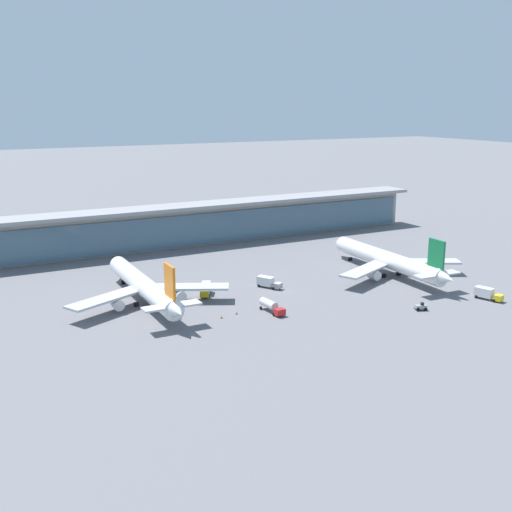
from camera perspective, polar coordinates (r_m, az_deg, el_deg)
ground_plane at (r=174.65m, az=2.11°, el=-3.13°), size 1200.00×1200.00×0.00m
airliner_left_stand at (r=164.40m, az=-10.14°, el=-2.71°), size 43.21×56.05×14.95m
airliner_centre_stand at (r=192.29m, az=12.01°, el=-0.38°), size 43.18×56.12×14.95m
service_truck_near_nose_yellow at (r=170.57m, az=-4.61°, el=-2.99°), size 5.60×7.49×3.10m
service_truck_under_wing_yellow at (r=176.94m, az=20.28°, el=-3.21°), size 4.32×7.65×3.10m
service_truck_mid_apron_red at (r=156.11m, az=1.38°, el=-4.55°), size 3.06×8.75×2.95m
service_truck_by_tail_grey at (r=163.14m, az=14.78°, el=-4.51°), size 3.30×2.67×2.05m
service_truck_on_taxiway_grey at (r=176.37m, az=1.09°, el=-2.38°), size 5.46×7.53×3.10m
terminal_building at (r=229.41m, az=-6.08°, el=2.93°), size 191.04×12.80×15.20m
safety_cone_alpha at (r=155.28m, az=-1.78°, el=-5.19°), size 0.62×0.62×0.70m
safety_cone_bravo at (r=152.55m, az=-3.15°, el=-5.56°), size 0.62×0.62×0.70m
safety_cone_charlie at (r=152.89m, az=-6.87°, el=-5.60°), size 0.62×0.62×0.70m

